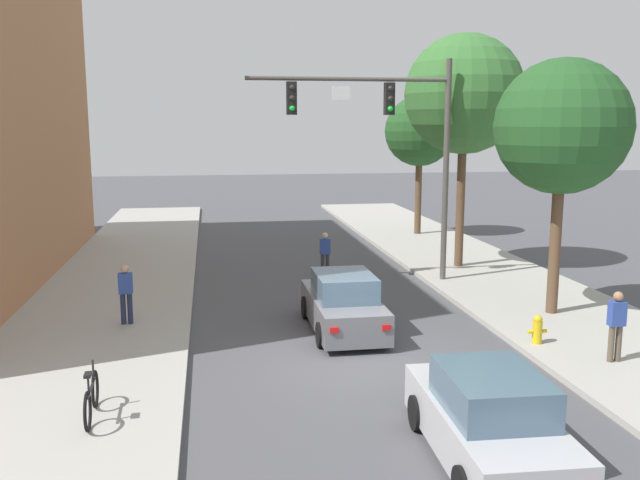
% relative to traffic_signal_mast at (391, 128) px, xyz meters
% --- Properties ---
extents(ground_plane, '(120.00, 120.00, 0.00)m').
position_rel_traffic_signal_mast_xyz_m(ground_plane, '(-2.65, -7.48, -5.36)').
color(ground_plane, '#4C4C51').
extents(sidewalk_left, '(5.00, 60.00, 0.15)m').
position_rel_traffic_signal_mast_xyz_m(sidewalk_left, '(-9.15, -7.48, -5.28)').
color(sidewalk_left, '#A8A59E').
rests_on(sidewalk_left, ground).
extents(sidewalk_right, '(5.00, 60.00, 0.15)m').
position_rel_traffic_signal_mast_xyz_m(sidewalk_right, '(3.85, -7.48, -5.28)').
color(sidewalk_right, '#A8A59E').
rests_on(sidewalk_right, ground).
extents(traffic_signal_mast, '(6.88, 0.38, 7.50)m').
position_rel_traffic_signal_mast_xyz_m(traffic_signal_mast, '(0.00, 0.00, 0.00)').
color(traffic_signal_mast, '#514C47').
rests_on(traffic_signal_mast, sidewalk_right).
extents(car_lead_grey, '(1.85, 4.25, 1.60)m').
position_rel_traffic_signal_mast_xyz_m(car_lead_grey, '(-2.57, -4.89, -4.63)').
color(car_lead_grey, slate).
rests_on(car_lead_grey, ground).
extents(car_following_silver, '(1.96, 4.30, 1.60)m').
position_rel_traffic_signal_mast_xyz_m(car_following_silver, '(-1.65, -12.37, -4.63)').
color(car_following_silver, '#B7B7BC').
rests_on(car_following_silver, ground).
extents(pedestrian_sidewalk_left_walker, '(0.36, 0.22, 1.64)m').
position_rel_traffic_signal_mast_xyz_m(pedestrian_sidewalk_left_walker, '(-8.34, -3.80, -4.29)').
color(pedestrian_sidewalk_left_walker, '#232847').
rests_on(pedestrian_sidewalk_left_walker, sidewalk_left).
extents(pedestrian_crossing_road, '(0.36, 0.22, 1.64)m').
position_rel_traffic_signal_mast_xyz_m(pedestrian_crossing_road, '(-1.95, 1.62, -4.44)').
color(pedestrian_crossing_road, '#333338').
rests_on(pedestrian_crossing_road, ground).
extents(pedestrian_sidewalk_right_walker, '(0.36, 0.22, 1.64)m').
position_rel_traffic_signal_mast_xyz_m(pedestrian_sidewalk_right_walker, '(2.99, -8.65, -4.29)').
color(pedestrian_sidewalk_right_walker, brown).
rests_on(pedestrian_sidewalk_right_walker, sidewalk_right).
extents(bicycle_leaning, '(0.13, 1.77, 0.98)m').
position_rel_traffic_signal_mast_xyz_m(bicycle_leaning, '(-8.29, -9.90, -4.82)').
color(bicycle_leaning, black).
rests_on(bicycle_leaning, sidewalk_left).
extents(fire_hydrant, '(0.48, 0.24, 0.72)m').
position_rel_traffic_signal_mast_xyz_m(fire_hydrant, '(1.87, -7.15, -4.85)').
color(fire_hydrant, gold).
rests_on(fire_hydrant, sidewalk_right).
extents(street_tree_nearest, '(3.74, 3.74, 7.16)m').
position_rel_traffic_signal_mast_xyz_m(street_tree_nearest, '(3.60, -4.60, 0.06)').
color(street_tree_nearest, brown).
rests_on(street_tree_nearest, sidewalk_right).
extents(street_tree_second, '(4.40, 4.40, 8.63)m').
position_rel_traffic_signal_mast_xyz_m(street_tree_second, '(3.31, 2.09, 1.21)').
color(street_tree_second, brown).
rests_on(street_tree_second, sidewalk_right).
extents(street_tree_third, '(3.38, 3.38, 6.70)m').
position_rel_traffic_signal_mast_xyz_m(street_tree_third, '(4.09, 9.78, -0.22)').
color(street_tree_third, brown).
rests_on(street_tree_third, sidewalk_right).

